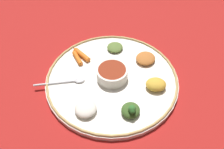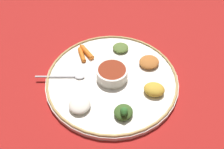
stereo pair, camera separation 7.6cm
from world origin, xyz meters
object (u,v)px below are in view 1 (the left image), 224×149
spoon (68,82)px  carrot_near_spoon (81,54)px  center_bowl (112,73)px  carrot_outer (77,57)px  greens_pile (131,110)px

spoon → carrot_near_spoon: bearing=8.7°
center_bowl → carrot_outer: size_ratio=1.43×
spoon → carrot_outer: size_ratio=2.07×
center_bowl → greens_pile: (-0.11, -0.11, -0.01)m
carrot_near_spoon → greens_pile: bearing=-122.8°
center_bowl → carrot_outer: 0.16m
greens_pile → carrot_outer: size_ratio=0.94×
carrot_near_spoon → center_bowl: bearing=-110.2°
center_bowl → spoon: 0.15m
greens_pile → carrot_near_spoon: (0.16, 0.25, -0.01)m
carrot_near_spoon → carrot_outer: size_ratio=1.24×
center_bowl → carrot_outer: (0.03, 0.15, -0.01)m
spoon → greens_pile: 0.23m
center_bowl → carrot_near_spoon: center_bowl is taller
carrot_near_spoon → carrot_outer: 0.02m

